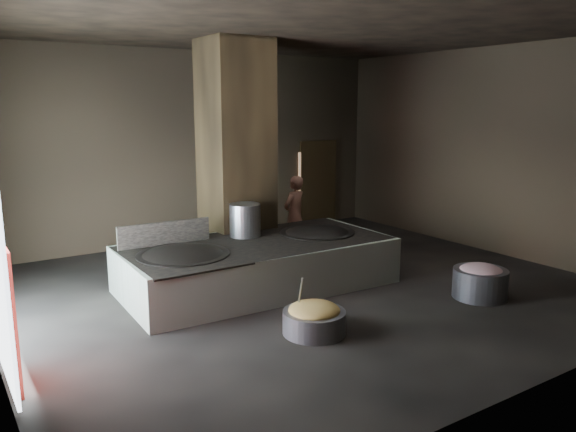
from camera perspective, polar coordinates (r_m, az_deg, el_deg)
floor at (r=10.26m, az=1.46°, el=-7.51°), size 10.00×9.00×0.10m
ceiling at (r=9.81m, az=1.60°, el=18.86°), size 10.00×9.00×0.10m
back_wall at (r=13.74m, az=-9.43°, el=6.91°), size 10.00×0.10×4.50m
front_wall at (r=6.60m, az=24.67°, el=1.52°), size 10.00×0.10×4.50m
right_wall at (r=13.30m, az=19.81°, el=6.27°), size 0.10×9.00×4.50m
pillar at (r=11.23m, az=-5.31°, el=6.09°), size 1.20×1.20×4.50m
hearth_platform at (r=10.18m, az=-3.08°, el=-4.95°), size 4.83×2.42×0.83m
platform_cap at (r=10.07m, az=-3.10°, el=-2.76°), size 4.66×2.24×0.03m
wok_left at (r=9.42m, az=-10.61°, el=-4.33°), size 1.50×1.50×0.41m
wok_left_rim at (r=9.41m, az=-10.62°, el=-3.92°), size 1.53×1.53×0.05m
wok_right at (r=10.85m, az=2.95°, el=-2.10°), size 1.40×1.40×0.39m
wok_right_rim at (r=10.83m, az=2.95°, el=-1.74°), size 1.43×1.43×0.05m
stock_pot at (r=10.49m, az=-4.40°, el=-0.44°), size 0.58×0.58×0.62m
splash_guard at (r=10.08m, az=-12.43°, el=-1.74°), size 1.66×0.11×0.41m
cook at (r=12.49m, az=0.66°, el=0.19°), size 0.72×0.58×1.71m
veg_basin at (r=8.24m, az=2.67°, el=-10.71°), size 0.95×0.95×0.34m
veg_fill at (r=8.18m, az=2.68°, el=-9.53°), size 0.75×0.75×0.23m
ladle at (r=8.14m, az=1.20°, el=-8.12°), size 0.16×0.35×0.65m
meat_basin at (r=10.19m, az=18.92°, el=-6.49°), size 1.12×1.12×0.50m
meat_fill at (r=10.14m, az=18.99°, el=-5.42°), size 0.76×0.76×0.29m
doorway_near at (r=14.31m, az=-4.73°, el=2.56°), size 1.18×0.08×2.38m
doorway_near_glow at (r=14.11m, az=-4.99°, el=2.23°), size 0.78×0.04×1.85m
doorway_far at (r=15.58m, az=3.06°, el=3.29°), size 1.18×0.08×2.38m
doorway_far_glow at (r=15.44m, az=2.30°, el=3.04°), size 0.80×0.04×1.89m
pavilion_sliver at (r=7.32m, az=-26.45°, el=-9.10°), size 0.05×0.90×1.70m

